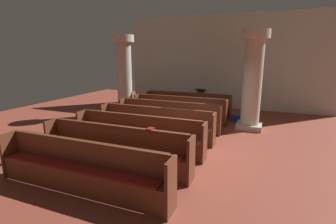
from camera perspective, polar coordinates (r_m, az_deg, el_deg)
name	(u,v)px	position (r m, az deg, el deg)	size (l,w,h in m)	color
ground_plane	(186,148)	(7.22, 4.28, -8.20)	(19.20, 19.20, 0.00)	brown
back_wall	(225,63)	(12.67, 12.97, 11.06)	(10.00, 0.16, 4.50)	beige
pew_row_0	(187,103)	(10.96, 4.51, 2.02)	(3.80, 0.47, 0.99)	brown
pew_row_1	(179,108)	(9.90, 2.53, 0.85)	(3.80, 0.46, 0.99)	brown
pew_row_2	(168,115)	(8.86, 0.08, -0.58)	(3.80, 0.47, 0.99)	brown
pew_row_3	(155,122)	(7.84, -3.01, -2.40)	(3.80, 0.46, 0.99)	brown
pew_row_4	(138,133)	(6.87, -7.01, -4.73)	(3.80, 0.46, 0.99)	brown
pew_row_5	(114,146)	(5.95, -12.33, -7.77)	(3.80, 0.47, 0.99)	brown
pew_row_6	(80,166)	(5.12, -19.60, -11.74)	(3.80, 0.46, 0.99)	brown
pillar_aisle_side	(253,79)	(9.17, 18.93, 7.22)	(0.94, 0.94, 3.44)	#B6AD9A
pillar_far_side	(124,74)	(11.14, -10.06, 8.61)	(0.94, 0.94, 3.44)	#B6AD9A
lectern	(200,102)	(11.85, 7.50, 2.41)	(0.48, 0.45, 1.08)	#492215
hymn_book	(150,129)	(5.54, -4.13, -3.87)	(0.14, 0.20, 0.03)	maroon
kneeler_box_blue	(237,119)	(10.24, 15.63, -1.47)	(0.42, 0.26, 0.26)	navy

